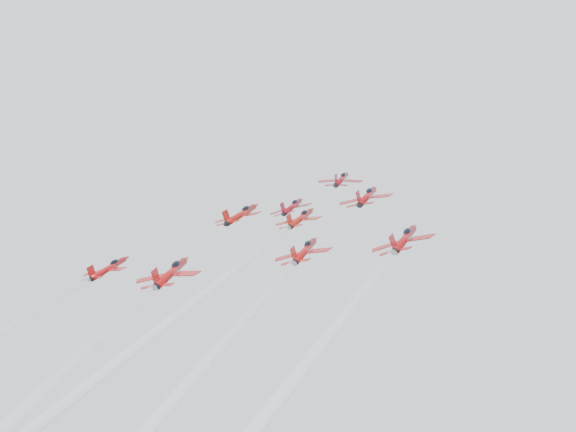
% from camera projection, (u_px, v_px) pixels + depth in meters
% --- Properties ---
extents(jet_lead, '(9.38, 11.82, 8.16)m').
position_uv_depth(jet_lead, '(341.00, 179.00, 147.88)').
color(jet_lead, maroon).
extents(jet_row2_left, '(10.02, 12.63, 8.72)m').
position_uv_depth(jet_row2_left, '(241.00, 214.00, 136.26)').
color(jet_row2_left, '#A5180F').
extents(jet_row2_center, '(8.38, 10.55, 7.28)m').
position_uv_depth(jet_row2_center, '(292.00, 206.00, 132.78)').
color(jet_row2_center, maroon).
extents(jet_row2_right, '(9.90, 12.48, 8.61)m').
position_uv_depth(jet_row2_right, '(367.00, 196.00, 127.23)').
color(jet_row2_right, maroon).
extents(jet_center, '(8.62, 79.03, 52.24)m').
position_uv_depth(jet_center, '(188.00, 320.00, 84.69)').
color(jet_center, '#AE1910').
extents(jet_rear_right, '(8.76, 80.29, 53.08)m').
position_uv_depth(jet_rear_right, '(157.00, 407.00, 64.10)').
color(jet_rear_right, '#AF1210').
extents(jet_rear_farright, '(9.13, 83.72, 55.35)m').
position_uv_depth(jet_rear_farright, '(301.00, 413.00, 57.23)').
color(jet_rear_farright, '#A10F13').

